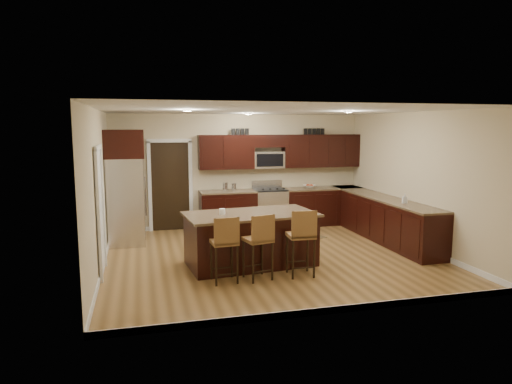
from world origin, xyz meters
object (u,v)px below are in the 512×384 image
object	(u,v)px
range	(270,208)
stool_left	(225,242)
island	(251,241)
stool_right	(302,235)
stool_mid	(260,239)
refrigerator	(126,186)

from	to	relation	value
range	stool_left	size ratio (longest dim) A/B	1.05
island	stool_right	distance (m)	1.09
stool_left	stool_mid	distance (m)	0.55
stool_left	stool_mid	size ratio (longest dim) A/B	0.99
stool_mid	stool_left	bearing A→B (deg)	166.92
island	refrigerator	xyz separation A→B (m)	(-2.14, 2.07, 0.78)
island	range	bearing A→B (deg)	61.79
range	stool_left	xyz separation A→B (m)	(-1.77, -3.68, 0.18)
stool_mid	refrigerator	distance (m)	3.62
island	stool_mid	world-z (taller)	stool_mid
stool_left	stool_right	xyz separation A→B (m)	(1.25, -0.00, 0.03)
stool_right	refrigerator	size ratio (longest dim) A/B	0.47
range	island	xyz separation A→B (m)	(-1.16, -2.84, -0.04)
stool_right	stool_left	bearing A→B (deg)	-177.07
island	refrigerator	world-z (taller)	refrigerator
stool_left	refrigerator	size ratio (longest dim) A/B	0.45
island	stool_mid	size ratio (longest dim) A/B	2.23
range	stool_right	size ratio (longest dim) A/B	1.01
refrigerator	stool_right	bearing A→B (deg)	-46.35
range	stool_right	xyz separation A→B (m)	(-0.52, -3.68, 0.22)
refrigerator	island	bearing A→B (deg)	-44.04
island	stool_right	world-z (taller)	stool_right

